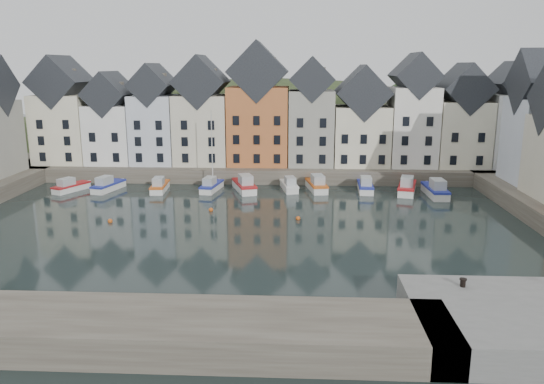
{
  "coord_description": "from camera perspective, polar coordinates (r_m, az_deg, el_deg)",
  "views": [
    {
      "loc": [
        5.88,
        -50.2,
        16.24
      ],
      "look_at": [
        3.13,
        6.0,
        2.82
      ],
      "focal_mm": 35.0,
      "sensor_mm": 36.0,
      "label": 1
    }
  ],
  "objects": [
    {
      "name": "far_quay",
      "position": [
        81.84,
        -1.36,
        2.68
      ],
      "size": [
        90.0,
        16.0,
        2.0
      ],
      "primitive_type": "cube",
      "color": "#484237",
      "rests_on": "ground"
    },
    {
      "name": "boat_f",
      "position": [
        70.94,
        1.87,
        0.7
      ],
      "size": [
        2.74,
        5.75,
        2.12
      ],
      "rotation": [
        0.0,
        0.0,
        0.19
      ],
      "color": "silver",
      "rests_on": "ground"
    },
    {
      "name": "boat_h",
      "position": [
        71.41,
        10.01,
        0.62
      ],
      "size": [
        2.15,
        6.08,
        2.3
      ],
      "rotation": [
        0.0,
        0.0,
        -0.05
      ],
      "color": "silver",
      "rests_on": "ground"
    },
    {
      "name": "boat_d",
      "position": [
        71.03,
        -6.55,
        0.69
      ],
      "size": [
        2.59,
        5.84,
        10.79
      ],
      "rotation": [
        0.0,
        0.0,
        -0.15
      ],
      "color": "silver",
      "rests_on": "ground"
    },
    {
      "name": "boat_b",
      "position": [
        73.99,
        -17.25,
        0.65
      ],
      "size": [
        3.2,
        6.11,
        2.24
      ],
      "rotation": [
        0.0,
        0.0,
        -0.25
      ],
      "color": "silver",
      "rests_on": "ground"
    },
    {
      "name": "mooring_buoys",
      "position": [
        58.65,
        -7.01,
        -2.61
      ],
      "size": [
        20.5,
        5.5,
        0.5
      ],
      "color": "#C25216",
      "rests_on": "ground"
    },
    {
      "name": "boat_a",
      "position": [
        75.21,
        -20.87,
        0.53
      ],
      "size": [
        3.75,
        5.6,
        2.07
      ],
      "rotation": [
        0.0,
        0.0,
        -0.43
      ],
      "color": "silver",
      "rests_on": "ground"
    },
    {
      "name": "boat_e",
      "position": [
        70.47,
        -2.98,
        0.71
      ],
      "size": [
        4.05,
        6.99,
        2.56
      ],
      "rotation": [
        0.0,
        0.0,
        0.32
      ],
      "color": "silver",
      "rests_on": "ground"
    },
    {
      "name": "boat_j",
      "position": [
        70.79,
        17.18,
        0.18
      ],
      "size": [
        2.25,
        6.77,
        2.58
      ],
      "rotation": [
        0.0,
        0.0,
        0.02
      ],
      "color": "silver",
      "rests_on": "ground"
    },
    {
      "name": "ground",
      "position": [
        53.09,
        -3.7,
        -4.43
      ],
      "size": [
        260.0,
        260.0,
        0.0
      ],
      "primitive_type": "plane",
      "color": "black",
      "rests_on": "ground"
    },
    {
      "name": "near_wall",
      "position": [
        35.77,
        -24.56,
        -13.1
      ],
      "size": [
        50.0,
        6.0,
        2.0
      ],
      "primitive_type": "cube",
      "color": "#484237",
      "rests_on": "ground"
    },
    {
      "name": "boat_i",
      "position": [
        71.52,
        14.32,
        0.49
      ],
      "size": [
        3.65,
        6.94,
        2.55
      ],
      "rotation": [
        0.0,
        0.0,
        -0.25
      ],
      "color": "silver",
      "rests_on": "ground"
    },
    {
      "name": "hillside",
      "position": [
        111.72,
        -0.34,
        -4.41
      ],
      "size": [
        153.6,
        70.4,
        64.0
      ],
      "color": "#253219",
      "rests_on": "ground"
    },
    {
      "name": "far_terrace",
      "position": [
        78.59,
        0.86,
        8.03
      ],
      "size": [
        72.37,
        8.16,
        17.78
      ],
      "color": "beige",
      "rests_on": "far_quay"
    },
    {
      "name": "boat_c",
      "position": [
        71.95,
        -11.99,
        0.6
      ],
      "size": [
        2.17,
        5.78,
        2.18
      ],
      "rotation": [
        0.0,
        0.0,
        0.07
      ],
      "color": "silver",
      "rests_on": "ground"
    },
    {
      "name": "mooring_bollard",
      "position": [
        37.71,
        19.85,
        -9.11
      ],
      "size": [
        0.48,
        0.48,
        0.56
      ],
      "color": "black",
      "rests_on": "near_quay"
    },
    {
      "name": "boat_g",
      "position": [
        71.07,
        4.81,
        0.76
      ],
      "size": [
        3.07,
        6.65,
        2.46
      ],
      "rotation": [
        0.0,
        0.0,
        0.18
      ],
      "color": "silver",
      "rests_on": "ground"
    }
  ]
}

